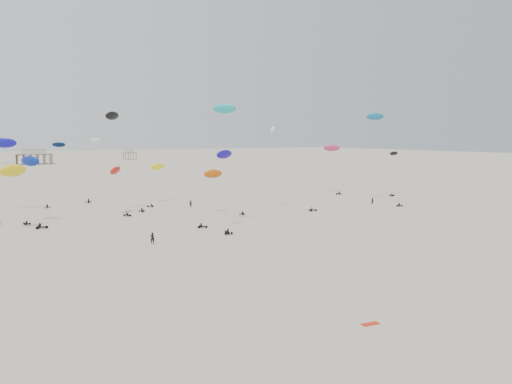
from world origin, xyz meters
TOP-DOWN VIEW (x-y plane):
  - ground_plane at (0.00, 200.00)m, footprint 900.00×900.00m
  - pavilion_main at (-10.00, 350.00)m, footprint 21.00×13.00m
  - pavilion_small at (60.00, 380.00)m, footprint 9.00×7.00m
  - rig_0 at (-17.02, 122.04)m, footprint 8.44×7.00m
  - rig_1 at (-27.46, 146.81)m, footprint 8.26×16.96m
  - rig_2 at (-18.16, 145.31)m, footprint 6.21×9.21m
  - rig_3 at (-4.38, 94.33)m, footprint 9.36×4.79m
  - rig_4 at (1.62, 108.46)m, footprint 7.78×7.62m
  - rig_5 at (-18.70, 118.09)m, footprint 4.81×7.96m
  - rig_6 at (18.05, 106.21)m, footprint 8.75×11.53m
  - rig_7 at (-36.84, 115.88)m, footprint 4.47×5.39m
  - rig_8 at (-4.38, 132.87)m, footprint 8.29×10.68m
  - rig_9 at (50.30, 107.68)m, footprint 8.27×17.06m
  - rig_10 at (65.05, 116.00)m, footprint 9.26×7.82m
  - rig_11 at (-39.65, 109.53)m, footprint 8.41×4.94m
  - rig_12 at (-40.66, 136.41)m, footprint 9.33×4.94m
  - rig_13 at (-6.12, 88.99)m, footprint 5.40×8.36m
  - rig_14 at (50.90, 127.75)m, footprint 5.46×8.13m
  - spectator_0 at (-22.11, 84.07)m, footprint 0.95×0.78m
  - spectator_1 at (43.08, 101.44)m, footprint 1.12×0.80m
  - spectator_3 at (0.22, 120.88)m, footprint 0.83×0.65m
  - grounded_kite_b at (-15.84, 39.47)m, footprint 1.87×0.92m

SIDE VIEW (x-z plane):
  - ground_plane at x=0.00m, z-range 0.00..0.00m
  - spectator_0 at x=-22.11m, z-range -1.14..1.14m
  - spectator_1 at x=43.08m, z-range -1.04..1.04m
  - spectator_3 at x=0.22m, z-range -1.03..1.03m
  - grounded_kite_b at x=-15.84m, z-range -0.04..0.04m
  - pavilion_small at x=60.00m, z-range -0.51..7.49m
  - pavilion_main at x=-10.00m, z-range -0.68..9.12m
  - rig_4 at x=1.62m, z-range 2.34..13.44m
  - rig_10 at x=65.05m, z-range 1.06..15.50m
  - rig_8 at x=-4.38m, z-range 2.34..14.59m
  - rig_5 at x=-18.70m, z-range 3.12..14.37m
  - rig_11 at x=-39.65m, z-range 3.07..15.64m
  - rig_2 at x=-18.16m, z-range 0.72..18.08m
  - rig_1 at x=-27.46m, z-range -0.24..20.62m
  - rig_13 at x=-6.12m, z-range 2.53..17.87m
  - rig_7 at x=-36.84m, z-range 4.21..18.04m
  - rig_14 at x=50.90m, z-range 4.48..19.81m
  - rig_12 at x=-40.66m, z-range 5.28..22.85m
  - rig_6 at x=18.05m, z-range 4.08..25.06m
  - rig_0 at x=-17.02m, z-range 6.03..29.57m
  - rig_3 at x=-4.38m, z-range 6.86..31.15m
  - rig_9 at x=50.30m, z-range 6.87..33.26m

